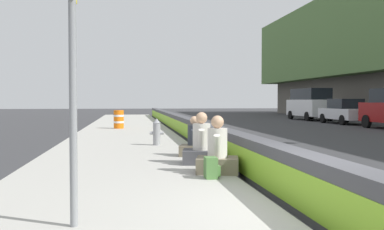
{
  "coord_description": "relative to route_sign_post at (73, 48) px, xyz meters",
  "views": [
    {
      "loc": [
        -5.53,
        2.51,
        1.61
      ],
      "look_at": [
        9.29,
        0.37,
        1.11
      ],
      "focal_mm": 41.12,
      "sensor_mm": 36.0,
      "label": 1
    }
  ],
  "objects": [
    {
      "name": "sidewalk_strip",
      "position": [
        0.32,
        -0.49,
        -2.14
      ],
      "size": [
        80.0,
        4.4,
        0.14
      ],
      "primitive_type": "cube",
      "color": "#A8A59E",
      "rests_on": "ground_plane"
    },
    {
      "name": "seated_person_middle",
      "position": [
        4.81,
        -2.3,
        -1.7
      ],
      "size": [
        0.86,
        0.96,
        1.2
      ],
      "color": "#424247",
      "rests_on": "sidewalk_strip"
    },
    {
      "name": "jersey_barrier",
      "position": [
        0.32,
        -3.14,
        -1.79
      ],
      "size": [
        76.0,
        0.45,
        0.85
      ],
      "color": "#47474C",
      "rests_on": "ground_plane"
    },
    {
      "name": "fire_hydrant",
      "position": [
        9.13,
        -1.54,
        -1.62
      ],
      "size": [
        0.26,
        0.46,
        0.88
      ],
      "color": "gray",
      "rests_on": "sidewalk_strip"
    },
    {
      "name": "seated_person_foreground",
      "position": [
        3.48,
        -2.41,
        -1.71
      ],
      "size": [
        0.88,
        0.97,
        1.16
      ],
      "color": "#706651",
      "rests_on": "sidewalk_strip"
    },
    {
      "name": "route_sign_post",
      "position": [
        0.0,
        0.0,
        0.0
      ],
      "size": [
        0.44,
        0.09,
        3.6
      ],
      "color": "gray",
      "rests_on": "sidewalk_strip"
    },
    {
      "name": "seated_person_rear",
      "position": [
        6.24,
        -2.35,
        -1.74
      ],
      "size": [
        0.82,
        0.9,
        1.05
      ],
      "color": "#706651",
      "rests_on": "sidewalk_strip"
    },
    {
      "name": "ground_plane",
      "position": [
        0.32,
        -3.14,
        -2.21
      ],
      "size": [
        160.0,
        160.0,
        0.0
      ],
      "primitive_type": "plane",
      "color": "#353538",
      "rests_on": "ground"
    },
    {
      "name": "parked_car_midline",
      "position": [
        22.94,
        -15.24,
        -1.35
      ],
      "size": [
        4.51,
        1.96,
        1.71
      ],
      "color": "silver",
      "rests_on": "ground_plane"
    },
    {
      "name": "parked_car_far",
      "position": [
        28.76,
        -15.24,
        -0.86
      ],
      "size": [
        5.15,
        2.22,
        2.56
      ],
      "color": "silver",
      "rests_on": "ground_plane"
    },
    {
      "name": "construction_barrel",
      "position": [
        17.98,
        -0.12,
        -1.59
      ],
      "size": [
        0.54,
        0.54,
        0.95
      ],
      "color": "orange",
      "rests_on": "sidewalk_strip"
    },
    {
      "name": "backpack",
      "position": [
        2.88,
        -2.17,
        -1.88
      ],
      "size": [
        0.32,
        0.28,
        0.4
      ],
      "color": "#4C7A3D",
      "rests_on": "sidewalk_strip"
    }
  ]
}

